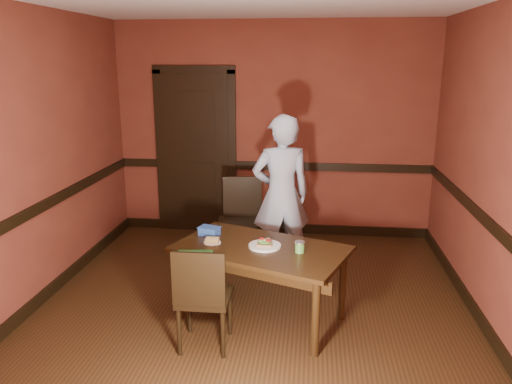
% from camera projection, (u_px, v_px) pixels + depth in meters
% --- Properties ---
extents(floor, '(4.00, 4.50, 0.01)m').
position_uv_depth(floor, '(252.00, 314.00, 4.49)').
color(floor, black).
rests_on(floor, ground).
extents(wall_back, '(4.00, 0.02, 2.70)m').
position_uv_depth(wall_back, '(273.00, 131.00, 6.31)').
color(wall_back, maroon).
rests_on(wall_back, ground).
extents(wall_front, '(4.00, 0.02, 2.70)m').
position_uv_depth(wall_front, '(181.00, 286.00, 1.99)').
color(wall_front, maroon).
rests_on(wall_front, ground).
extents(wall_left, '(0.02, 4.50, 2.70)m').
position_uv_depth(wall_left, '(25.00, 162.00, 4.37)').
color(wall_left, maroon).
rests_on(wall_left, ground).
extents(wall_right, '(0.02, 4.50, 2.70)m').
position_uv_depth(wall_right, '(503.00, 174.00, 3.92)').
color(wall_right, maroon).
rests_on(wall_right, ground).
extents(dado_back, '(4.00, 0.03, 0.10)m').
position_uv_depth(dado_back, '(273.00, 166.00, 6.41)').
color(dado_back, black).
rests_on(dado_back, ground).
extents(dado_left, '(0.03, 4.50, 0.10)m').
position_uv_depth(dado_left, '(33.00, 212.00, 4.48)').
color(dado_left, black).
rests_on(dado_left, ground).
extents(dado_right, '(0.03, 4.50, 0.10)m').
position_uv_depth(dado_right, '(494.00, 228.00, 4.04)').
color(dado_right, black).
rests_on(dado_right, ground).
extents(baseboard_back, '(4.00, 0.03, 0.12)m').
position_uv_depth(baseboard_back, '(272.00, 228.00, 6.62)').
color(baseboard_back, black).
rests_on(baseboard_back, ground).
extents(baseboard_left, '(0.03, 4.50, 0.12)m').
position_uv_depth(baseboard_left, '(43.00, 297.00, 4.70)').
color(baseboard_left, black).
rests_on(baseboard_left, ground).
extents(baseboard_right, '(0.03, 4.50, 0.12)m').
position_uv_depth(baseboard_right, '(482.00, 321.00, 4.26)').
color(baseboard_right, black).
rests_on(baseboard_right, ground).
extents(door, '(1.05, 0.07, 2.20)m').
position_uv_depth(door, '(196.00, 150.00, 6.45)').
color(door, black).
rests_on(door, ground).
extents(dining_table, '(1.63, 1.27, 0.67)m').
position_uv_depth(dining_table, '(261.00, 283.00, 4.35)').
color(dining_table, black).
rests_on(dining_table, floor).
extents(chair_far, '(0.49, 0.49, 0.94)m').
position_uv_depth(chair_far, '(238.00, 222.00, 5.57)').
color(chair_far, black).
rests_on(chair_far, floor).
extents(chair_near, '(0.41, 0.41, 0.86)m').
position_uv_depth(chair_near, '(205.00, 295.00, 3.92)').
color(chair_near, black).
rests_on(chair_near, floor).
extents(person, '(0.71, 0.56, 1.69)m').
position_uv_depth(person, '(281.00, 195.00, 5.23)').
color(person, '#AFC5E4').
rests_on(person, floor).
extents(sandwich_plate, '(0.28, 0.28, 0.07)m').
position_uv_depth(sandwich_plate, '(265.00, 245.00, 4.26)').
color(sandwich_plate, silver).
rests_on(sandwich_plate, dining_table).
extents(sauce_jar, '(0.08, 0.08, 0.10)m').
position_uv_depth(sauce_jar, '(300.00, 247.00, 4.13)').
color(sauce_jar, '#4E8C3A').
rests_on(sauce_jar, dining_table).
extents(cheese_saucer, '(0.15, 0.15, 0.05)m').
position_uv_depth(cheese_saucer, '(212.00, 241.00, 4.34)').
color(cheese_saucer, silver).
rests_on(cheese_saucer, dining_table).
extents(food_tub, '(0.21, 0.17, 0.08)m').
position_uv_depth(food_tub, '(209.00, 231.00, 4.54)').
color(food_tub, '#2F59B4').
rests_on(food_tub, dining_table).
extents(wrapped_veg, '(0.28, 0.11, 0.08)m').
position_uv_depth(wrapped_veg, '(196.00, 254.00, 4.00)').
color(wrapped_veg, '#1B4E18').
rests_on(wrapped_veg, dining_table).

